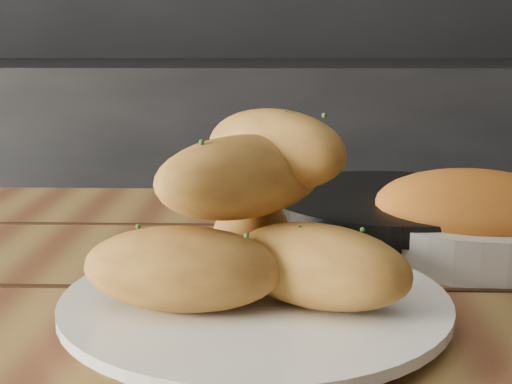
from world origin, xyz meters
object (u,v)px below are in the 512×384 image
plate (255,305)px  bowl (473,218)px  bread_rolls (253,220)px  skillet (394,214)px

plate → bowl: bearing=40.4°
plate → bowl: 0.27m
plate → bread_rolls: (-0.00, 0.00, 0.06)m
bread_rolls → skillet: bread_rolls is taller
plate → bread_rolls: bread_rolls is taller
bowl → skillet: bearing=142.7°
plate → bread_rolls: bearing=117.1°
plate → bowl: bowl is taller
bread_rolls → skillet: bearing=58.1°
plate → skillet: skillet is taller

